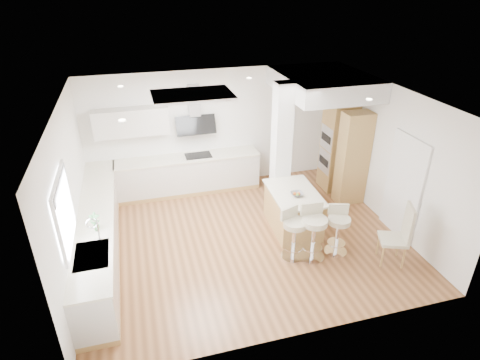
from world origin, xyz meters
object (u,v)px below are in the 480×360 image
object	(u,v)px
bar_stool_c	(338,228)
dining_chair	(400,233)
peninsula	(293,210)
bar_stool_a	(294,231)
bar_stool_b	(313,230)

from	to	relation	value
bar_stool_c	dining_chair	xyz separation A→B (m)	(0.90, -0.56, 0.09)
peninsula	bar_stool_a	world-z (taller)	bar_stool_a
bar_stool_b	dining_chair	bearing A→B (deg)	-17.68
bar_stool_b	bar_stool_c	distance (m)	0.51
bar_stool_b	bar_stool_a	bearing A→B (deg)	165.85
bar_stool_a	dining_chair	xyz separation A→B (m)	(1.74, -0.63, 0.07)
peninsula	dining_chair	world-z (taller)	dining_chair
peninsula	bar_stool_b	size ratio (longest dim) A/B	1.32
bar_stool_a	dining_chair	size ratio (longest dim) A/B	0.85
bar_stool_c	bar_stool_a	bearing A→B (deg)	-168.82
bar_stool_a	bar_stool_c	world-z (taller)	bar_stool_a
peninsula	bar_stool_b	distance (m)	1.00
peninsula	bar_stool_a	size ratio (longest dim) A/B	1.42
bar_stool_a	dining_chair	distance (m)	1.86
peninsula	bar_stool_a	distance (m)	0.96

